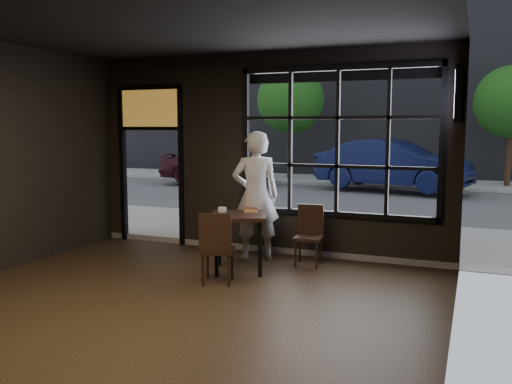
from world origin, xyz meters
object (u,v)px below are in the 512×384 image
at_px(cafe_table, 239,242).
at_px(chair_near, 218,247).
at_px(man, 256,196).
at_px(navy_car, 393,164).

bearing_deg(cafe_table, chair_near, -114.04).
xyz_separation_m(man, navy_car, (0.72, 9.45, -0.12)).
bearing_deg(man, chair_near, 63.20).
bearing_deg(navy_car, cafe_table, -171.94).
distance_m(chair_near, man, 1.50).
xyz_separation_m(cafe_table, man, (-0.06, 0.77, 0.57)).
height_order(chair_near, man, man).
distance_m(chair_near, navy_car, 10.89).
xyz_separation_m(chair_near, navy_car, (0.67, 10.86, 0.39)).
height_order(man, navy_car, man).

